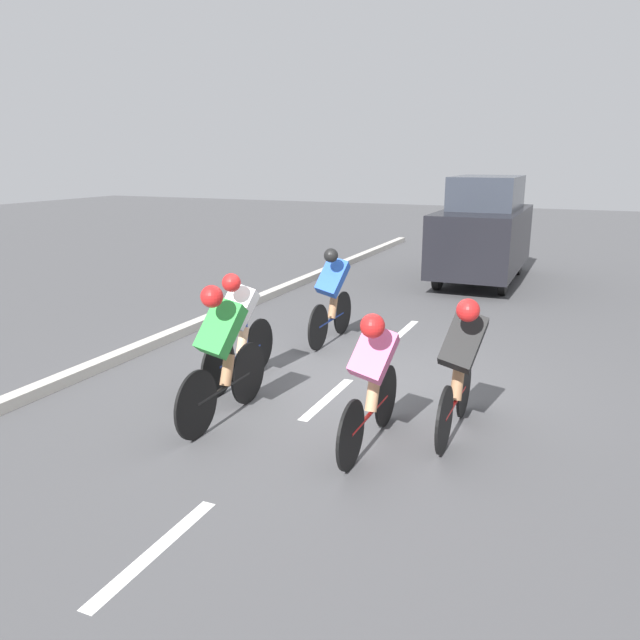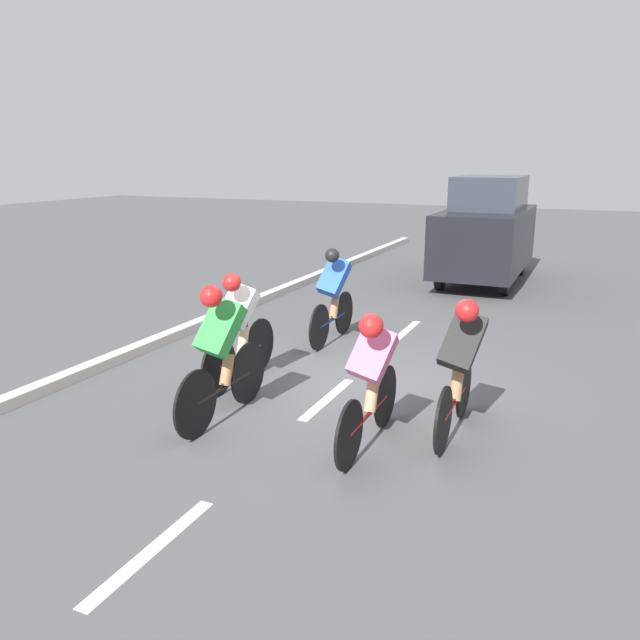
# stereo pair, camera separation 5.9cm
# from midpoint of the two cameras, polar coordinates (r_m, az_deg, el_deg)

# --- Properties ---
(ground_plane) EXTENTS (60.00, 60.00, 0.00)m
(ground_plane) POSITION_cam_midpoint_polar(r_m,az_deg,el_deg) (7.77, 1.69, -6.15)
(ground_plane) COLOR #4C4C4F
(lane_stripe_near) EXTENTS (0.12, 1.40, 0.01)m
(lane_stripe_near) POSITION_cam_midpoint_polar(r_m,az_deg,el_deg) (4.96, -15.17, -19.67)
(lane_stripe_near) COLOR white
(lane_stripe_near) RESTS_ON ground
(lane_stripe_mid) EXTENTS (0.12, 1.40, 0.01)m
(lane_stripe_mid) POSITION_cam_midpoint_polar(r_m,az_deg,el_deg) (7.40, 0.47, -7.18)
(lane_stripe_mid) COLOR white
(lane_stripe_mid) RESTS_ON ground
(lane_stripe_far) EXTENTS (0.12, 1.40, 0.01)m
(lane_stripe_far) POSITION_cam_midpoint_polar(r_m,az_deg,el_deg) (10.27, 7.51, -1.02)
(lane_stripe_far) COLOR white
(lane_stripe_far) RESTS_ON ground
(curb) EXTENTS (0.20, 27.94, 0.14)m
(curb) POSITION_cam_midpoint_polar(r_m,az_deg,el_deg) (9.05, -18.53, -3.39)
(curb) COLOR beige
(curb) RESTS_ON ground
(cyclist_green) EXTENTS (0.43, 1.74, 1.55)m
(cyclist_green) POSITION_cam_midpoint_polar(r_m,az_deg,el_deg) (6.59, -9.25, -2.74)
(cyclist_green) COLOR black
(cyclist_green) RESTS_ON ground
(cyclist_pink) EXTENTS (0.43, 1.70, 1.43)m
(cyclist_pink) POSITION_cam_midpoint_polar(r_m,az_deg,el_deg) (5.93, 4.48, -5.13)
(cyclist_pink) COLOR black
(cyclist_pink) RESTS_ON ground
(cyclist_white) EXTENTS (0.43, 1.69, 1.46)m
(cyclist_white) POSITION_cam_midpoint_polar(r_m,az_deg,el_deg) (7.67, -7.70, -0.56)
(cyclist_white) COLOR black
(cyclist_white) RESTS_ON ground
(cyclist_blue) EXTENTS (0.44, 1.65, 1.49)m
(cyclist_blue) POSITION_cam_midpoint_polar(r_m,az_deg,el_deg) (9.37, 0.91, 2.46)
(cyclist_blue) COLOR black
(cyclist_blue) RESTS_ON ground
(cyclist_black) EXTENTS (0.45, 1.63, 1.50)m
(cyclist_black) POSITION_cam_midpoint_polar(r_m,az_deg,el_deg) (6.32, 12.45, -3.86)
(cyclist_black) COLOR black
(cyclist_black) RESTS_ON ground
(support_car) EXTENTS (1.70, 4.10, 2.35)m
(support_car) POSITION_cam_midpoint_polar(r_m,az_deg,el_deg) (14.60, 14.58, 7.93)
(support_car) COLOR black
(support_car) RESTS_ON ground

